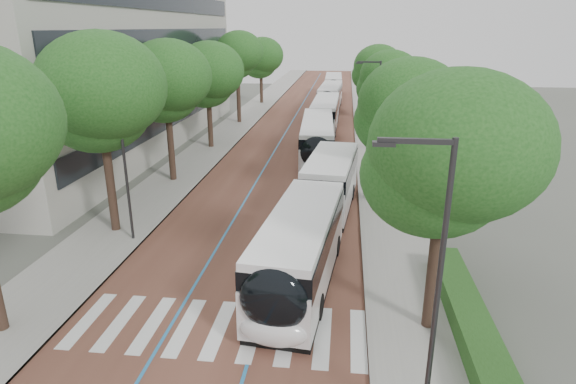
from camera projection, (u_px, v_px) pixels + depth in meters
name	position (u px, v px, depth m)	size (l,w,h in m)	color
ground	(206.00, 346.00, 16.47)	(160.00, 160.00, 0.00)	#51544C
road	(305.00, 124.00, 54.03)	(11.00, 140.00, 0.02)	brown
sidewalk_left	(239.00, 122.00, 54.85)	(4.00, 140.00, 0.12)	gray
sidewalk_right	(372.00, 125.00, 53.17)	(4.00, 140.00, 0.12)	gray
kerb_left	(256.00, 123.00, 54.63)	(0.20, 140.00, 0.14)	gray
kerb_right	(355.00, 125.00, 53.39)	(0.20, 140.00, 0.14)	gray
zebra_crossing	(219.00, 329.00, 17.37)	(10.55, 3.60, 0.01)	silver
lane_line_left	(291.00, 124.00, 54.20)	(0.12, 126.00, 0.01)	#2373B2
lane_line_right	(319.00, 124.00, 53.84)	(0.12, 126.00, 0.01)	#2373B2
office_building	(76.00, 67.00, 42.65)	(18.11, 40.00, 14.00)	#99978D
hedge	(483.00, 354.00, 15.28)	(1.20, 14.00, 0.80)	#1E4618
streetlight_near	(432.00, 275.00, 11.34)	(1.82, 0.20, 8.00)	#2B2B2D
streetlight_far	(375.00, 108.00, 34.82)	(1.82, 0.20, 8.00)	#2B2B2D
lamp_post_left	(125.00, 163.00, 23.32)	(0.14, 0.14, 8.00)	#2B2B2D
trees_left	(191.00, 77.00, 37.17)	(6.18, 60.90, 9.68)	black
trees_right	(393.00, 95.00, 33.43)	(5.81, 47.64, 8.66)	black
lead_bus	(315.00, 216.00, 23.40)	(4.27, 18.55, 3.20)	black
bus_queued_0	(317.00, 140.00, 39.05)	(3.10, 12.50, 3.20)	silver
bus_queued_1	(325.00, 115.00, 50.31)	(2.69, 12.43, 3.20)	silver
bus_queued_2	(330.00, 98.00, 62.69)	(2.97, 12.48, 3.20)	silver
bus_queued_3	(333.00, 86.00, 75.25)	(2.78, 12.45, 3.20)	silver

